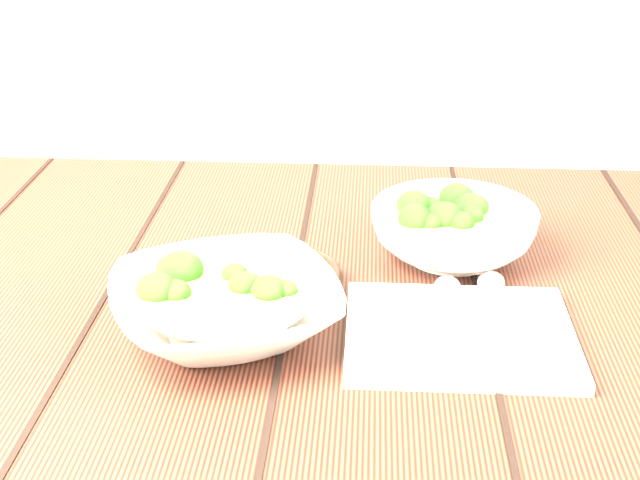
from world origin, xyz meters
TOP-DOWN VIEW (x-y plane):
  - table at (0.00, 0.00)m, footprint 1.20×0.80m
  - soup_bowl_front at (-0.08, -0.08)m, footprint 0.29×0.29m
  - soup_bowl_back at (0.16, 0.10)m, footprint 0.21×0.21m
  - trivet at (-0.02, 0.01)m, footprint 0.12×0.12m
  - napkin at (0.15, -0.09)m, footprint 0.22×0.18m
  - spoon_left at (0.14, -0.04)m, footprint 0.04×0.18m
  - spoon_right at (0.19, -0.03)m, footprint 0.05×0.18m

SIDE VIEW (x-z plane):
  - table at x=0.00m, z-range 0.26..1.01m
  - napkin at x=0.15m, z-range 0.75..0.76m
  - trivet at x=-0.02m, z-range 0.75..0.78m
  - spoon_left at x=0.14m, z-range 0.76..0.77m
  - spoon_right at x=0.19m, z-range 0.76..0.77m
  - soup_bowl_front at x=-0.08m, z-range 0.75..0.81m
  - soup_bowl_back at x=0.16m, z-range 0.75..0.82m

